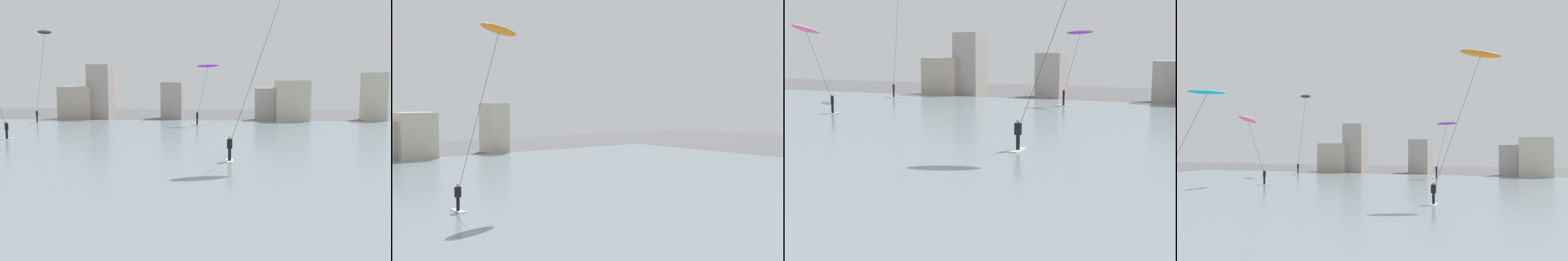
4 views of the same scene
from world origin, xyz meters
The scene contains 2 objects.
water_bay centered at (0.00, 30.15, 0.05)m, with size 84.00×52.00×0.10m, color gray.
kitesurfer_orange centered at (3.30, 27.89, 9.94)m, with size 5.15×2.59×11.37m.
Camera 2 is at (-12.48, -1.80, 6.57)m, focal length 48.60 mm.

